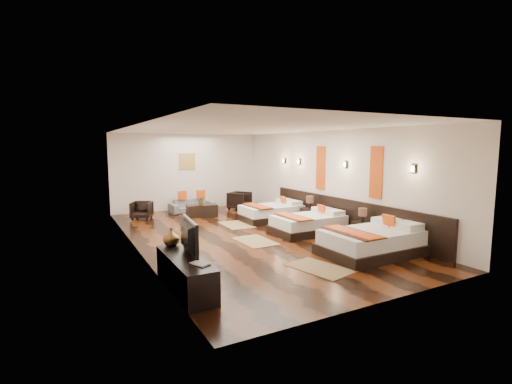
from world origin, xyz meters
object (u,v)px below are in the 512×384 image
bed_far (272,212)px  tv_console (185,273)px  nightstand_b (310,214)px  sofa (192,205)px  bed_near (373,242)px  figurine (171,237)px  table_plant (201,201)px  armchair_left (142,210)px  coffee_table (202,210)px  nightstand_a (362,228)px  bed_mid (309,224)px  armchair_right (240,201)px  tv (184,237)px  book (195,265)px

bed_far → tv_console: (-4.19, -4.28, 0.02)m
nightstand_b → sofa: 4.46m
bed_near → figurine: (-4.20, 0.81, 0.43)m
tv_console → table_plant: size_ratio=6.98×
bed_far → tv_console: size_ratio=1.08×
armchair_left → bed_near: bearing=-32.6°
coffee_table → tv_console: bearing=-112.4°
bed_far → sofa: bed_far is taller
nightstand_a → figurine: (-4.95, -0.28, 0.43)m
bed_mid → nightstand_b: size_ratio=2.30×
sofa → armchair_right: armchair_right is taller
bed_near → tv: tv is taller
tv → coffee_table: size_ratio=1.02×
nightstand_b → book: (-4.95, -3.81, 0.27)m
tv_console → sofa: tv_console is taller
bed_near → book: (-4.20, -0.51, 0.28)m
bed_mid → nightstand_b: bearing=52.7°
bed_near → tv: 4.19m
bed_near → table_plant: bed_near is taller
bed_near → table_plant: bearing=107.1°
tv_console → bed_mid: bearing=28.8°
nightstand_a → coffee_table: bearing=117.3°
sofa → figurine: bearing=-118.3°
book → armchair_right: bearing=59.6°
tv_console → sofa: 7.40m
bed_near → coffee_table: size_ratio=2.19×
coffee_table → nightstand_b: bearing=-46.6°
bed_mid → bed_far: size_ratio=1.00×
tv_console → armchair_left: bearing=84.9°
bed_near → armchair_right: (-0.04, 6.58, 0.05)m
tv → armchair_right: (4.11, 6.39, -0.51)m
figurine → bed_mid: bearing=19.7°
book → armchair_left: book is taller
bed_mid → armchair_right: bearing=90.5°
figurine → armchair_left: (0.57, 5.64, -0.43)m
bed_mid → tv_console: bed_mid is taller
book → armchair_left: 6.99m
armchair_right → book: bearing=-155.6°
nightstand_b → figurine: size_ratio=2.62×
bed_mid → bed_near: bearing=-89.9°
bed_far → nightstand_b: 1.24m
nightstand_b → armchair_right: 3.38m
bed_near → armchair_right: size_ratio=3.01×
nightstand_b → tv_console: 5.94m
tv → armchair_right: 7.62m
bed_mid → armchair_right: (-0.04, 4.27, 0.08)m
tv_console → tv: bearing=74.6°
bed_mid → book: (-4.19, -2.82, 0.31)m
tv → book: tv is taller
bed_near → armchair_left: 7.40m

